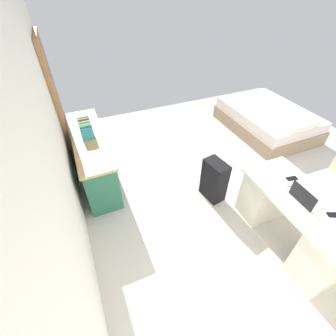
# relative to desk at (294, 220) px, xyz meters

# --- Properties ---
(ground_plane) EXTENTS (5.97, 5.97, 0.00)m
(ground_plane) POSITION_rel_desk_xyz_m (1.17, -0.11, -0.39)
(ground_plane) COLOR beige
(wall_back) EXTENTS (4.57, 0.10, 2.83)m
(wall_back) POSITION_rel_desk_xyz_m (1.17, 2.38, 1.03)
(wall_back) COLOR white
(wall_back) RESTS_ON ground_plane
(door_wooden) EXTENTS (0.88, 0.05, 2.04)m
(door_wooden) POSITION_rel_desk_xyz_m (2.90, 2.30, 0.63)
(door_wooden) COLOR #936038
(door_wooden) RESTS_ON ground_plane
(desk) EXTENTS (1.46, 0.70, 0.74)m
(desk) POSITION_rel_desk_xyz_m (0.00, 0.00, 0.00)
(desk) COLOR silver
(desk) RESTS_ON ground_plane
(office_chair) EXTENTS (0.52, 0.52, 0.94)m
(office_chair) POSITION_rel_desk_xyz_m (0.23, -0.91, 0.03)
(office_chair) COLOR black
(office_chair) RESTS_ON ground_plane
(credenza) EXTENTS (1.80, 0.48, 0.77)m
(credenza) POSITION_rel_desk_xyz_m (2.19, 2.00, -0.00)
(credenza) COLOR #28664C
(credenza) RESTS_ON ground_plane
(bed) EXTENTS (1.90, 1.40, 0.58)m
(bed) POSITION_rel_desk_xyz_m (2.25, -1.60, -0.14)
(bed) COLOR gray
(bed) RESTS_ON ground_plane
(suitcase_black) EXTENTS (0.39, 0.28, 0.65)m
(suitcase_black) POSITION_rel_desk_xyz_m (1.03, 0.47, -0.06)
(suitcase_black) COLOR black
(suitcase_black) RESTS_ON ground_plane
(laptop) EXTENTS (0.32, 0.23, 0.21)m
(laptop) POSITION_rel_desk_xyz_m (0.00, 0.03, 0.40)
(laptop) COLOR #B7B7BC
(laptop) RESTS_ON desk
(computer_mouse) EXTENTS (0.06, 0.10, 0.03)m
(computer_mouse) POSITION_rel_desk_xyz_m (0.26, -0.02, 0.37)
(computer_mouse) COLOR white
(computer_mouse) RESTS_ON desk
(cell_phone_near_laptop) EXTENTS (0.12, 0.15, 0.01)m
(cell_phone_near_laptop) POSITION_rel_desk_xyz_m (-0.26, -0.10, 0.36)
(cell_phone_near_laptop) COLOR black
(cell_phone_near_laptop) RESTS_ON desk
(cell_phone_by_mouse) EXTENTS (0.09, 0.15, 0.01)m
(cell_phone_by_mouse) POSITION_rel_desk_xyz_m (0.33, -0.13, 0.36)
(cell_phone_by_mouse) COLOR black
(cell_phone_by_mouse) RESTS_ON desk
(book_row) EXTENTS (0.35, 0.17, 0.23)m
(book_row) POSITION_rel_desk_xyz_m (2.26, 2.00, 0.49)
(book_row) COLOR teal
(book_row) RESTS_ON credenza
(figurine_small) EXTENTS (0.08, 0.08, 0.11)m
(figurine_small) POSITION_rel_desk_xyz_m (2.60, 2.00, 0.44)
(figurine_small) COLOR red
(figurine_small) RESTS_ON credenza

